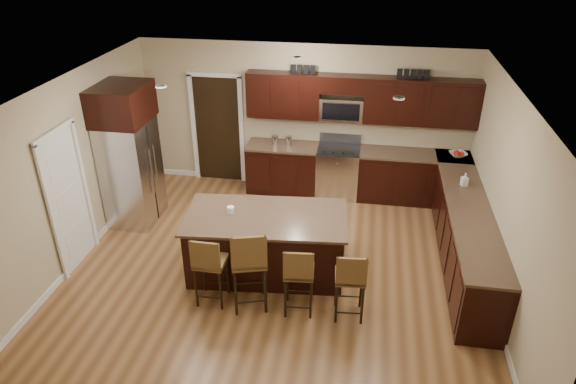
% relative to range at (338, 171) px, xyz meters
% --- Properties ---
extents(floor, '(6.00, 6.00, 0.00)m').
position_rel_range_xyz_m(floor, '(-0.68, -2.45, -0.47)').
color(floor, brown).
rests_on(floor, ground).
extents(ceiling, '(6.00, 6.00, 0.00)m').
position_rel_range_xyz_m(ceiling, '(-0.68, -2.45, 2.23)').
color(ceiling, silver).
rests_on(ceiling, wall_back).
extents(wall_back, '(6.00, 0.00, 6.00)m').
position_rel_range_xyz_m(wall_back, '(-0.68, 0.30, 0.88)').
color(wall_back, tan).
rests_on(wall_back, floor).
extents(wall_left, '(0.00, 5.50, 5.50)m').
position_rel_range_xyz_m(wall_left, '(-3.68, -2.45, 0.88)').
color(wall_left, tan).
rests_on(wall_left, floor).
extents(wall_right, '(0.00, 5.50, 5.50)m').
position_rel_range_xyz_m(wall_right, '(2.32, -2.45, 0.88)').
color(wall_right, tan).
rests_on(wall_right, floor).
extents(base_cabinets, '(4.02, 3.96, 0.92)m').
position_rel_range_xyz_m(base_cabinets, '(1.22, -1.01, -0.01)').
color(base_cabinets, black).
rests_on(base_cabinets, floor).
extents(upper_cabinets, '(4.00, 0.33, 0.80)m').
position_rel_range_xyz_m(upper_cabinets, '(0.36, 0.13, 1.37)').
color(upper_cabinets, black).
rests_on(upper_cabinets, wall_back).
extents(range, '(0.76, 0.64, 1.11)m').
position_rel_range_xyz_m(range, '(0.00, 0.00, 0.00)').
color(range, silver).
rests_on(range, floor).
extents(microwave, '(0.76, 0.31, 0.40)m').
position_rel_range_xyz_m(microwave, '(0.00, 0.15, 1.15)').
color(microwave, silver).
rests_on(microwave, upper_cabinets).
extents(doorway, '(0.85, 0.03, 2.06)m').
position_rel_range_xyz_m(doorway, '(-2.33, 0.28, 0.56)').
color(doorway, black).
rests_on(doorway, floor).
extents(pantry_door, '(0.03, 0.80, 2.04)m').
position_rel_range_xyz_m(pantry_door, '(-3.66, -2.75, 0.55)').
color(pantry_door, white).
rests_on(pantry_door, floor).
extents(letter_decor, '(2.20, 0.03, 0.15)m').
position_rel_range_xyz_m(letter_decor, '(0.22, 0.13, 1.82)').
color(letter_decor, black).
rests_on(letter_decor, upper_cabinets).
extents(island, '(2.36, 1.38, 0.92)m').
position_rel_range_xyz_m(island, '(-0.83, -2.53, -0.04)').
color(island, black).
rests_on(island, floor).
extents(stool_left, '(0.40, 0.40, 1.04)m').
position_rel_range_xyz_m(stool_left, '(-1.41, -3.37, 0.18)').
color(stool_left, brown).
rests_on(stool_left, floor).
extents(stool_mid, '(0.56, 0.56, 1.20)m').
position_rel_range_xyz_m(stool_mid, '(-0.88, -3.38, 0.28)').
color(stool_mid, brown).
rests_on(stool_mid, floor).
extents(stool_right, '(0.41, 0.41, 1.01)m').
position_rel_range_xyz_m(stool_right, '(-0.24, -3.37, 0.16)').
color(stool_right, brown).
rests_on(stool_right, floor).
extents(refrigerator, '(0.79, 0.95, 2.35)m').
position_rel_range_xyz_m(refrigerator, '(-3.30, -1.45, 0.74)').
color(refrigerator, silver).
rests_on(refrigerator, floor).
extents(floor_mat, '(0.98, 0.76, 0.01)m').
position_rel_range_xyz_m(floor_mat, '(-0.89, -1.29, -0.47)').
color(floor_mat, brown).
rests_on(floor_mat, floor).
extents(fruit_bowl, '(0.38, 0.38, 0.07)m').
position_rel_range_xyz_m(fruit_bowl, '(2.07, -0.00, 0.48)').
color(fruit_bowl, silver).
rests_on(fruit_bowl, base_cabinets).
extents(soap_bottle, '(0.12, 0.12, 0.21)m').
position_rel_range_xyz_m(soap_bottle, '(2.02, -1.13, 0.55)').
color(soap_bottle, '#B2B2B2').
rests_on(soap_bottle, base_cabinets).
extents(canister_tall, '(0.12, 0.12, 0.18)m').
position_rel_range_xyz_m(canister_tall, '(-1.17, -0.00, 0.54)').
color(canister_tall, silver).
rests_on(canister_tall, base_cabinets).
extents(canister_short, '(0.11, 0.11, 0.18)m').
position_rel_range_xyz_m(canister_short, '(-0.92, -0.00, 0.54)').
color(canister_short, silver).
rests_on(canister_short, base_cabinets).
extents(island_jar, '(0.10, 0.10, 0.10)m').
position_rel_range_xyz_m(island_jar, '(-1.33, -2.53, 0.50)').
color(island_jar, white).
rests_on(island_jar, island).
extents(stool_extra, '(0.41, 0.41, 1.01)m').
position_rel_range_xyz_m(stool_extra, '(0.41, -3.37, 0.16)').
color(stool_extra, brown).
rests_on(stool_extra, floor).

